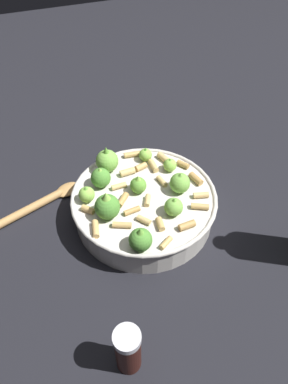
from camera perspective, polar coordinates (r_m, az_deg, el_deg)
name	(u,v)px	position (r m, az deg, el deg)	size (l,w,h in m)	color
ground_plane	(144,215)	(0.68, 0.00, -3.78)	(2.40, 2.40, 0.00)	black
cooking_pan	(143,203)	(0.65, -0.23, -1.74)	(0.27, 0.27, 0.11)	beige
pepper_shaker	(128,350)	(0.50, -2.65, -24.53)	(0.04, 0.04, 0.09)	#33140F
wooden_spoon	(41,203)	(0.72, -16.66, -1.80)	(0.09, 0.20, 0.02)	#B2844C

